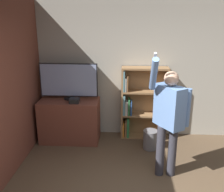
% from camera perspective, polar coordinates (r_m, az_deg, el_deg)
% --- Properties ---
extents(wall_back, '(6.29, 0.06, 2.70)m').
position_cam_1_polar(wall_back, '(5.25, 7.60, 5.55)').
color(wall_back, '#B2AD9E').
rests_on(wall_back, ground_plane).
extents(wall_side_brick, '(0.06, 4.31, 2.70)m').
position_cam_1_polar(wall_side_brick, '(4.29, -21.44, 1.71)').
color(wall_side_brick, brown).
rests_on(wall_side_brick, ground_plane).
extents(tv_ledge, '(1.14, 0.58, 0.83)m').
position_cam_1_polar(tv_ledge, '(5.24, -9.13, -5.26)').
color(tv_ledge, brown).
rests_on(tv_ledge, ground_plane).
extents(television, '(1.10, 0.22, 0.71)m').
position_cam_1_polar(television, '(5.06, -9.38, 3.27)').
color(television, black).
rests_on(television, tv_ledge).
extents(game_console, '(0.18, 0.18, 0.08)m').
position_cam_1_polar(game_console, '(4.93, -8.15, -1.00)').
color(game_console, black).
rests_on(game_console, tv_ledge).
extents(bookshelf, '(0.90, 0.28, 1.45)m').
position_cam_1_polar(bookshelf, '(5.25, 6.04, -1.81)').
color(bookshelf, '#997047').
rests_on(bookshelf, ground_plane).
extents(person, '(0.61, 0.57, 1.95)m').
position_cam_1_polar(person, '(3.93, 12.27, -3.99)').
color(person, '#383842').
rests_on(person, ground_plane).
extents(waste_bin, '(0.27, 0.27, 0.36)m').
position_cam_1_polar(waste_bin, '(5.01, 8.34, -9.34)').
color(waste_bin, gray).
rests_on(waste_bin, ground_plane).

